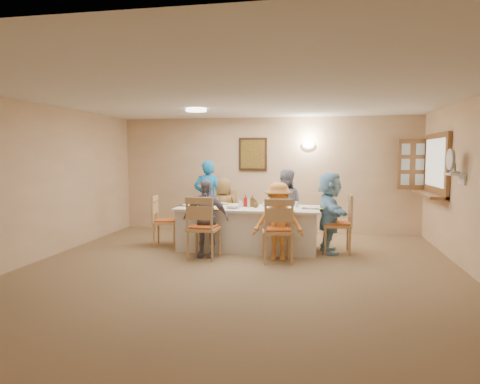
% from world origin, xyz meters
% --- Properties ---
extents(ground, '(7.00, 7.00, 0.00)m').
position_xyz_m(ground, '(0.00, 0.00, 0.00)').
color(ground, olive).
extents(room_walls, '(7.00, 7.00, 7.00)m').
position_xyz_m(room_walls, '(0.00, 0.00, 1.51)').
color(room_walls, tan).
rests_on(room_walls, ground).
extents(wall_picture, '(0.62, 0.05, 0.72)m').
position_xyz_m(wall_picture, '(-0.30, 3.46, 1.70)').
color(wall_picture, '#321E11').
rests_on(wall_picture, room_walls).
extents(wall_sconce, '(0.26, 0.09, 0.18)m').
position_xyz_m(wall_sconce, '(0.90, 3.44, 1.90)').
color(wall_sconce, white).
rests_on(wall_sconce, room_walls).
extents(ceiling_light, '(0.36, 0.36, 0.05)m').
position_xyz_m(ceiling_light, '(-1.00, 1.50, 2.47)').
color(ceiling_light, white).
rests_on(ceiling_light, room_walls).
extents(serving_hatch, '(0.06, 1.50, 1.15)m').
position_xyz_m(serving_hatch, '(3.21, 2.40, 1.50)').
color(serving_hatch, '#905F34').
rests_on(serving_hatch, room_walls).
extents(hatch_sill, '(0.30, 1.50, 0.05)m').
position_xyz_m(hatch_sill, '(3.09, 2.40, 0.97)').
color(hatch_sill, '#905F34').
rests_on(hatch_sill, room_walls).
extents(shutter_door, '(0.55, 0.04, 1.00)m').
position_xyz_m(shutter_door, '(2.95, 3.16, 1.50)').
color(shutter_door, '#905F34').
rests_on(shutter_door, room_walls).
extents(fan_shelf, '(0.22, 0.36, 0.03)m').
position_xyz_m(fan_shelf, '(3.13, 1.05, 1.40)').
color(fan_shelf, white).
rests_on(fan_shelf, room_walls).
extents(desk_fan, '(0.30, 0.30, 0.28)m').
position_xyz_m(desk_fan, '(3.10, 1.05, 1.55)').
color(desk_fan, '#A5A5A8').
rests_on(desk_fan, fan_shelf).
extents(dining_table, '(2.51, 1.06, 0.76)m').
position_xyz_m(dining_table, '(-0.10, 1.65, 0.38)').
color(dining_table, white).
rests_on(dining_table, ground).
extents(chair_back_left, '(0.49, 0.49, 1.00)m').
position_xyz_m(chair_back_left, '(-0.70, 2.45, 0.50)').
color(chair_back_left, tan).
rests_on(chair_back_left, ground).
extents(chair_back_right, '(0.52, 0.52, 1.00)m').
position_xyz_m(chair_back_right, '(0.50, 2.45, 0.50)').
color(chair_back_right, tan).
rests_on(chair_back_right, ground).
extents(chair_front_left, '(0.53, 0.53, 1.03)m').
position_xyz_m(chair_front_left, '(-0.70, 0.85, 0.52)').
color(chair_front_left, tan).
rests_on(chair_front_left, ground).
extents(chair_front_right, '(0.58, 0.58, 1.03)m').
position_xyz_m(chair_front_right, '(0.50, 0.85, 0.52)').
color(chair_front_right, tan).
rests_on(chair_front_right, ground).
extents(chair_left_end, '(0.51, 0.51, 0.94)m').
position_xyz_m(chair_left_end, '(-1.65, 1.65, 0.47)').
color(chair_left_end, tan).
rests_on(chair_left_end, ground).
extents(chair_right_end, '(0.50, 0.50, 1.02)m').
position_xyz_m(chair_right_end, '(1.45, 1.65, 0.51)').
color(chair_right_end, tan).
rests_on(chair_right_end, ground).
extents(diner_back_left, '(0.61, 0.40, 1.24)m').
position_xyz_m(diner_back_left, '(-0.70, 2.33, 0.62)').
color(diner_back_left, brown).
rests_on(diner_back_left, ground).
extents(diner_back_right, '(0.71, 0.56, 1.42)m').
position_xyz_m(diner_back_right, '(0.50, 2.33, 0.71)').
color(diner_back_right, gray).
rests_on(diner_back_right, ground).
extents(diner_front_left, '(0.80, 0.41, 1.29)m').
position_xyz_m(diner_front_left, '(-0.70, 0.97, 0.65)').
color(diner_front_left, gray).
rests_on(diner_front_left, ground).
extents(diner_front_right, '(0.85, 0.53, 1.25)m').
position_xyz_m(diner_front_right, '(0.50, 0.97, 0.63)').
color(diner_front_right, '#F49C44').
rests_on(diner_front_right, ground).
extents(diner_right_end, '(1.38, 0.69, 1.40)m').
position_xyz_m(diner_right_end, '(1.32, 1.65, 0.70)').
color(diner_right_end, '#8CC9EE').
rests_on(diner_right_end, ground).
extents(caregiver, '(0.70, 0.57, 1.58)m').
position_xyz_m(caregiver, '(-1.15, 2.80, 0.79)').
color(caregiver, '#1671BC').
rests_on(caregiver, ground).
extents(placemat_fl, '(0.36, 0.27, 0.01)m').
position_xyz_m(placemat_fl, '(-0.70, 1.23, 0.76)').
color(placemat_fl, '#472B19').
rests_on(placemat_fl, dining_table).
extents(plate_fl, '(0.25, 0.25, 0.02)m').
position_xyz_m(plate_fl, '(-0.70, 1.23, 0.77)').
color(plate_fl, white).
rests_on(plate_fl, dining_table).
extents(napkin_fl, '(0.14, 0.14, 0.01)m').
position_xyz_m(napkin_fl, '(-0.52, 1.18, 0.77)').
color(napkin_fl, yellow).
rests_on(napkin_fl, dining_table).
extents(placemat_fr, '(0.37, 0.28, 0.01)m').
position_xyz_m(placemat_fr, '(0.50, 1.23, 0.76)').
color(placemat_fr, '#472B19').
rests_on(placemat_fr, dining_table).
extents(plate_fr, '(0.22, 0.22, 0.01)m').
position_xyz_m(plate_fr, '(0.50, 1.23, 0.77)').
color(plate_fr, white).
rests_on(plate_fr, dining_table).
extents(napkin_fr, '(0.14, 0.14, 0.01)m').
position_xyz_m(napkin_fr, '(0.68, 1.18, 0.77)').
color(napkin_fr, yellow).
rests_on(napkin_fr, dining_table).
extents(placemat_bl, '(0.34, 0.25, 0.01)m').
position_xyz_m(placemat_bl, '(-0.70, 2.07, 0.76)').
color(placemat_bl, '#472B19').
rests_on(placemat_bl, dining_table).
extents(plate_bl, '(0.25, 0.25, 0.02)m').
position_xyz_m(plate_bl, '(-0.70, 2.07, 0.77)').
color(plate_bl, white).
rests_on(plate_bl, dining_table).
extents(napkin_bl, '(0.14, 0.14, 0.01)m').
position_xyz_m(napkin_bl, '(-0.52, 2.02, 0.77)').
color(napkin_bl, yellow).
rests_on(napkin_bl, dining_table).
extents(placemat_br, '(0.34, 0.25, 0.01)m').
position_xyz_m(placemat_br, '(0.50, 2.07, 0.76)').
color(placemat_br, '#472B19').
rests_on(placemat_br, dining_table).
extents(plate_br, '(0.22, 0.22, 0.01)m').
position_xyz_m(plate_br, '(0.50, 2.07, 0.77)').
color(plate_br, white).
rests_on(plate_br, dining_table).
extents(napkin_br, '(0.13, 0.13, 0.01)m').
position_xyz_m(napkin_br, '(0.68, 2.02, 0.77)').
color(napkin_br, yellow).
rests_on(napkin_br, dining_table).
extents(placemat_le, '(0.37, 0.28, 0.01)m').
position_xyz_m(placemat_le, '(-1.20, 1.65, 0.76)').
color(placemat_le, '#472B19').
rests_on(placemat_le, dining_table).
extents(plate_le, '(0.26, 0.26, 0.02)m').
position_xyz_m(plate_le, '(-1.20, 1.65, 0.77)').
color(plate_le, white).
rests_on(plate_le, dining_table).
extents(napkin_le, '(0.14, 0.14, 0.01)m').
position_xyz_m(napkin_le, '(-1.02, 1.60, 0.77)').
color(napkin_le, yellow).
rests_on(napkin_le, dining_table).
extents(placemat_re, '(0.34, 0.25, 0.01)m').
position_xyz_m(placemat_re, '(1.02, 1.65, 0.76)').
color(placemat_re, '#472B19').
rests_on(placemat_re, dining_table).
extents(plate_re, '(0.24, 0.24, 0.02)m').
position_xyz_m(plate_re, '(1.02, 1.65, 0.77)').
color(plate_re, white).
rests_on(plate_re, dining_table).
extents(napkin_re, '(0.15, 0.15, 0.01)m').
position_xyz_m(napkin_re, '(1.20, 1.60, 0.77)').
color(napkin_re, yellow).
rests_on(napkin_re, dining_table).
extents(teacup_a, '(0.15, 0.15, 0.08)m').
position_xyz_m(teacup_a, '(-0.87, 1.30, 0.80)').
color(teacup_a, white).
rests_on(teacup_a, dining_table).
extents(teacup_b, '(0.13, 0.13, 0.08)m').
position_xyz_m(teacup_b, '(0.33, 2.16, 0.80)').
color(teacup_b, white).
rests_on(teacup_b, dining_table).
extents(bowl_a, '(0.38, 0.38, 0.06)m').
position_xyz_m(bowl_a, '(-0.33, 1.42, 0.79)').
color(bowl_a, white).
rests_on(bowl_a, dining_table).
extents(bowl_b, '(0.29, 0.29, 0.07)m').
position_xyz_m(bowl_b, '(0.24, 1.90, 0.79)').
color(bowl_b, white).
rests_on(bowl_b, dining_table).
extents(condiment_ketchup, '(0.09, 0.09, 0.22)m').
position_xyz_m(condiment_ketchup, '(-0.16, 1.70, 0.87)').
color(condiment_ketchup, '#AB150E').
rests_on(condiment_ketchup, dining_table).
extents(condiment_brown, '(0.11, 0.11, 0.21)m').
position_xyz_m(condiment_brown, '(-0.04, 1.74, 0.86)').
color(condiment_brown, brown).
rests_on(condiment_brown, dining_table).
extents(condiment_malt, '(0.11, 0.11, 0.14)m').
position_xyz_m(condiment_malt, '(0.05, 1.61, 0.83)').
color(condiment_malt, brown).
rests_on(condiment_malt, dining_table).
extents(drinking_glass, '(0.07, 0.07, 0.11)m').
position_xyz_m(drinking_glass, '(-0.25, 1.70, 0.82)').
color(drinking_glass, silver).
rests_on(drinking_glass, dining_table).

